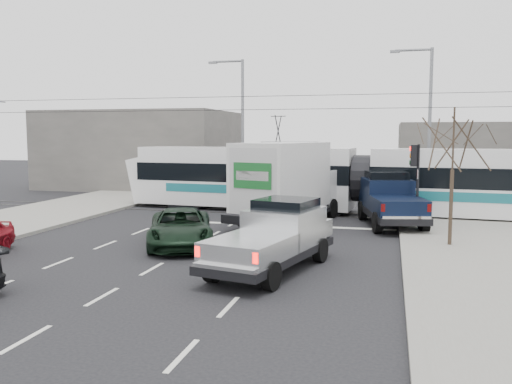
% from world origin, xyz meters
% --- Properties ---
extents(ground, '(120.00, 120.00, 0.00)m').
position_xyz_m(ground, '(0.00, 0.00, 0.00)').
color(ground, black).
rests_on(ground, ground).
extents(sidewalk_right, '(6.00, 60.00, 0.15)m').
position_xyz_m(sidewalk_right, '(9.00, 0.00, 0.07)').
color(sidewalk_right, gray).
rests_on(sidewalk_right, ground).
extents(rails, '(60.00, 1.60, 0.03)m').
position_xyz_m(rails, '(0.00, 10.00, 0.01)').
color(rails, '#33302D').
rests_on(rails, ground).
extents(building_left, '(14.00, 10.00, 6.00)m').
position_xyz_m(building_left, '(-14.00, 22.00, 3.00)').
color(building_left, slate).
rests_on(building_left, ground).
extents(building_right, '(12.00, 10.00, 5.00)m').
position_xyz_m(building_right, '(12.00, 24.00, 2.50)').
color(building_right, slate).
rests_on(building_right, ground).
extents(bare_tree, '(2.40, 2.40, 5.00)m').
position_xyz_m(bare_tree, '(7.60, 2.50, 3.79)').
color(bare_tree, '#47382B').
rests_on(bare_tree, ground).
extents(traffic_signal, '(0.44, 0.44, 3.60)m').
position_xyz_m(traffic_signal, '(6.47, 6.50, 2.74)').
color(traffic_signal, black).
rests_on(traffic_signal, ground).
extents(street_lamp_near, '(2.38, 0.25, 9.00)m').
position_xyz_m(street_lamp_near, '(7.31, 14.00, 5.11)').
color(street_lamp_near, slate).
rests_on(street_lamp_near, ground).
extents(street_lamp_far, '(2.38, 0.25, 9.00)m').
position_xyz_m(street_lamp_far, '(-4.19, 16.00, 5.11)').
color(street_lamp_far, slate).
rests_on(street_lamp_far, ground).
extents(catenary, '(60.00, 0.20, 7.00)m').
position_xyz_m(catenary, '(0.00, 10.00, 3.88)').
color(catenary, black).
rests_on(catenary, ground).
extents(tram, '(25.44, 4.71, 5.17)m').
position_xyz_m(tram, '(3.97, 10.40, 1.83)').
color(tram, white).
rests_on(tram, ground).
extents(silver_pickup, '(3.28, 6.13, 2.12)m').
position_xyz_m(silver_pickup, '(2.03, -2.01, 1.05)').
color(silver_pickup, black).
rests_on(silver_pickup, ground).
extents(box_truck, '(4.67, 8.04, 3.81)m').
position_xyz_m(box_truck, '(0.76, 6.70, 1.88)').
color(box_truck, black).
rests_on(box_truck, ground).
extents(navy_pickup, '(3.32, 6.11, 2.44)m').
position_xyz_m(navy_pickup, '(5.42, 7.36, 1.20)').
color(navy_pickup, black).
rests_on(navy_pickup, ground).
extents(green_car, '(3.94, 5.46, 1.38)m').
position_xyz_m(green_car, '(-2.17, 0.54, 0.69)').
color(green_car, black).
rests_on(green_car, ground).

